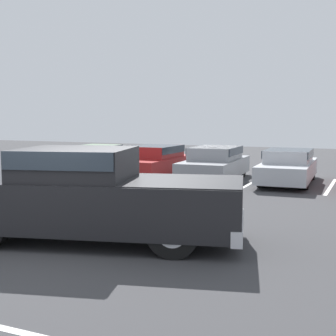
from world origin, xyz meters
TOP-DOWN VIEW (x-y plane):
  - ground_plane at (0.00, 0.00)m, footprint 60.00×60.00m
  - stall_stripe_a at (-6.97, 10.02)m, footprint 0.12×4.13m
  - stall_stripe_b at (-4.25, 10.02)m, footprint 0.12×4.13m
  - stall_stripe_c at (-1.54, 10.02)m, footprint 0.12×4.13m
  - stall_stripe_d at (1.18, 10.02)m, footprint 0.12×4.13m
  - stall_stripe_e at (3.90, 10.02)m, footprint 0.12×4.13m
  - pickup_truck at (0.27, 0.63)m, footprint 6.13×3.39m
  - parked_sedan_a at (-5.60, 9.81)m, footprint 1.91×4.34m
  - parked_sedan_b at (-2.76, 9.81)m, footprint 1.79×4.24m
  - parked_sedan_c at (-0.29, 9.94)m, footprint 1.99×4.49m
  - parked_sedan_d at (2.39, 10.25)m, footprint 1.89×4.64m
  - traffic_cone at (-3.64, 3.70)m, footprint 0.52×0.52m

SIDE VIEW (x-z plane):
  - ground_plane at x=0.00m, z-range 0.00..0.00m
  - stall_stripe_a at x=-6.97m, z-range 0.00..0.01m
  - stall_stripe_b at x=-4.25m, z-range 0.00..0.01m
  - stall_stripe_c at x=-1.54m, z-range 0.00..0.01m
  - stall_stripe_d at x=1.18m, z-range 0.00..0.01m
  - stall_stripe_e at x=3.90m, z-range 0.00..0.01m
  - traffic_cone at x=-3.64m, z-range -0.02..0.61m
  - parked_sedan_a at x=-5.60m, z-range 0.04..1.23m
  - parked_sedan_d at x=2.39m, z-range 0.05..1.27m
  - parked_sedan_b at x=-2.76m, z-range 0.03..1.29m
  - parked_sedan_c at x=-0.29m, z-range 0.03..1.30m
  - pickup_truck at x=0.27m, z-range 0.00..1.81m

